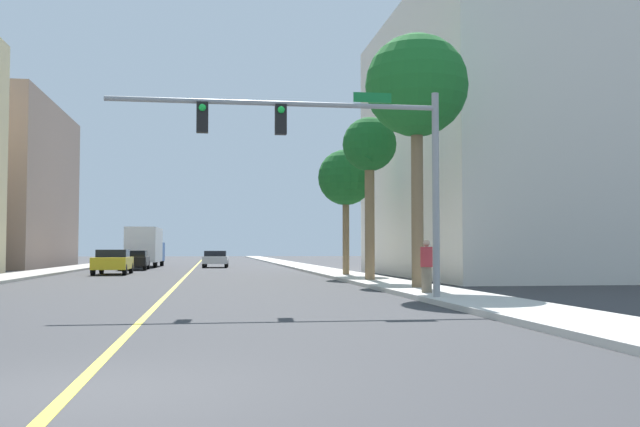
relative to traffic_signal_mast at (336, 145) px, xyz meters
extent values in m
plane|color=#38383A|center=(-4.88, 30.12, -4.44)|extent=(192.00, 192.00, 0.00)
cube|color=#B2ADA3|center=(-13.53, 30.12, -4.36)|extent=(2.56, 168.00, 0.15)
cube|color=beige|center=(3.78, 30.12, -4.36)|extent=(2.56, 168.00, 0.15)
cube|color=yellow|center=(-4.88, 30.12, -4.43)|extent=(0.16, 144.00, 0.01)
cube|color=silver|center=(14.45, 17.94, 2.99)|extent=(15.81, 19.97, 14.85)
cylinder|color=gray|center=(2.90, 0.00, -1.37)|extent=(0.20, 0.20, 5.84)
cylinder|color=gray|center=(-1.71, 0.00, 1.12)|extent=(9.22, 0.14, 0.14)
cube|color=black|center=(-1.56, 0.00, 0.67)|extent=(0.32, 0.24, 0.84)
sphere|color=green|center=(-1.56, -0.14, 0.92)|extent=(0.20, 0.20, 0.20)
cube|color=black|center=(-3.71, 0.00, 0.67)|extent=(0.32, 0.24, 0.84)
sphere|color=green|center=(-3.71, -0.14, 0.92)|extent=(0.20, 0.20, 0.20)
cube|color=#147233|center=(1.06, 0.00, 1.37)|extent=(1.10, 0.04, 0.28)
cylinder|color=brown|center=(3.78, 4.89, -0.68)|extent=(0.43, 0.43, 7.22)
sphere|color=#1E6B28|center=(3.78, 4.89, 2.93)|extent=(3.68, 3.68, 3.68)
cone|color=#1E6B28|center=(4.88, 4.98, 2.73)|extent=(0.53, 1.66, 2.04)
cone|color=#1E6B28|center=(4.03, 5.97, 2.73)|extent=(1.72, 0.78, 1.95)
cone|color=#1E6B28|center=(2.99, 5.67, 2.73)|extent=(1.26, 1.29, 1.90)
cone|color=#1E6B28|center=(2.99, 4.12, 2.73)|extent=(1.27, 1.31, 1.67)
cone|color=#1E6B28|center=(3.98, 3.81, 2.73)|extent=(2.05, 0.84, 1.40)
cylinder|color=brown|center=(3.47, 11.32, -1.28)|extent=(0.43, 0.43, 6.02)
sphere|color=#195B23|center=(3.47, 11.32, 1.73)|extent=(2.41, 2.41, 2.41)
cone|color=#195B23|center=(4.19, 11.35, 1.53)|extent=(0.48, 1.24, 1.07)
cone|color=#195B23|center=(3.59, 12.04, 1.53)|extent=(1.12, 0.58, 1.16)
cone|color=#195B23|center=(2.75, 11.30, 1.53)|extent=(0.47, 1.28, 1.03)
cone|color=#195B23|center=(3.59, 10.61, 1.53)|extent=(1.19, 0.58, 1.45)
cylinder|color=brown|center=(3.60, 17.75, -1.70)|extent=(0.35, 0.35, 5.17)
sphere|color=#195B23|center=(3.60, 17.75, 0.89)|extent=(2.98, 2.98, 2.98)
cone|color=#195B23|center=(4.48, 17.60, 0.69)|extent=(0.65, 1.60, 1.32)
cone|color=#195B23|center=(3.99, 18.56, 0.69)|extent=(1.24, 0.85, 1.52)
cone|color=#195B23|center=(2.80, 18.15, 0.69)|extent=(1.01, 1.58, 1.60)
cone|color=#195B23|center=(2.79, 17.37, 0.69)|extent=(0.91, 1.40, 1.22)
cone|color=#195B23|center=(4.00, 16.95, 0.69)|extent=(1.50, 1.03, 1.54)
cube|color=#BCBCC1|center=(-3.17, 38.85, -3.82)|extent=(2.13, 3.95, 0.60)
cube|color=black|center=(-3.19, 38.56, -3.30)|extent=(1.80, 1.90, 0.43)
cylinder|color=black|center=(-3.98, 40.27, -4.12)|extent=(0.25, 0.65, 0.64)
cylinder|color=black|center=(-2.24, 40.19, -4.12)|extent=(0.25, 0.65, 0.64)
cylinder|color=black|center=(-4.11, 37.51, -4.12)|extent=(0.25, 0.65, 0.64)
cylinder|color=black|center=(-2.37, 37.43, -4.12)|extent=(0.25, 0.65, 0.64)
cube|color=gold|center=(-9.23, 23.94, -3.77)|extent=(1.98, 4.49, 0.70)
cube|color=black|center=(-9.23, 23.97, -3.20)|extent=(1.73, 2.10, 0.45)
cylinder|color=black|center=(-10.12, 25.62, -4.12)|extent=(0.23, 0.64, 0.64)
cylinder|color=black|center=(-8.37, 25.63, -4.12)|extent=(0.23, 0.64, 0.64)
cylinder|color=black|center=(-10.09, 22.25, -4.12)|extent=(0.23, 0.64, 0.64)
cylinder|color=black|center=(-8.35, 22.26, -4.12)|extent=(0.23, 0.64, 0.64)
cube|color=black|center=(-8.92, 32.83, -3.81)|extent=(1.97, 4.59, 0.62)
cube|color=black|center=(-8.92, 32.71, -3.28)|extent=(1.70, 2.36, 0.45)
cylinder|color=black|center=(-9.80, 34.53, -4.12)|extent=(0.23, 0.64, 0.64)
cylinder|color=black|center=(-8.13, 34.57, -4.12)|extent=(0.23, 0.64, 0.64)
cylinder|color=black|center=(-9.72, 31.08, -4.12)|extent=(0.23, 0.64, 0.64)
cylinder|color=black|center=(-8.05, 31.12, -4.12)|extent=(0.23, 0.64, 0.64)
cube|color=#194799|center=(-8.88, 44.82, -3.19)|extent=(2.44, 2.51, 1.60)
cube|color=silver|center=(-8.96, 40.42, -2.60)|extent=(2.51, 6.39, 2.78)
cylinder|color=black|center=(-9.93, 44.84, -3.99)|extent=(0.30, 0.90, 0.90)
cylinder|color=black|center=(-7.83, 44.81, -3.99)|extent=(0.30, 0.90, 0.90)
cylinder|color=black|center=(-10.04, 38.85, -3.99)|extent=(0.30, 0.90, 0.90)
cylinder|color=black|center=(-7.94, 38.81, -3.99)|extent=(0.30, 0.90, 0.90)
cylinder|color=#726651|center=(3.19, 1.92, -3.89)|extent=(0.32, 0.32, 0.79)
cylinder|color=#B23338|center=(3.19, 1.92, -3.18)|extent=(0.38, 0.38, 0.63)
sphere|color=tan|center=(3.19, 1.92, -2.76)|extent=(0.22, 0.22, 0.22)
camera|label=1|loc=(-3.40, -19.70, -2.93)|focal=40.23mm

